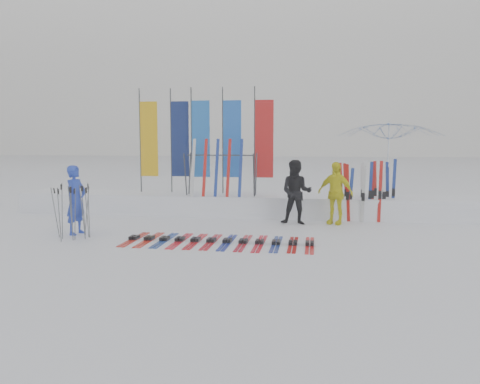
% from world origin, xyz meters
% --- Properties ---
extents(ground, '(120.00, 120.00, 0.00)m').
position_xyz_m(ground, '(0.00, 0.00, 0.00)').
color(ground, white).
rests_on(ground, ground).
extents(snow_bank, '(14.00, 1.60, 0.60)m').
position_xyz_m(snow_bank, '(0.00, 4.60, 0.30)').
color(snow_bank, white).
rests_on(snow_bank, ground).
extents(person_blue, '(0.49, 0.65, 1.62)m').
position_xyz_m(person_blue, '(-3.61, 1.01, 0.81)').
color(person_blue, '#1F3BBA').
rests_on(person_blue, ground).
extents(person_black, '(0.89, 0.72, 1.70)m').
position_xyz_m(person_black, '(1.45, 3.14, 0.85)').
color(person_black, black).
rests_on(person_black, ground).
extents(person_yellow, '(1.05, 0.77, 1.65)m').
position_xyz_m(person_yellow, '(2.46, 3.34, 0.82)').
color(person_yellow, yellow).
rests_on(person_yellow, ground).
extents(tent_canopy, '(3.96, 4.00, 2.91)m').
position_xyz_m(tent_canopy, '(4.27, 6.34, 1.45)').
color(tent_canopy, white).
rests_on(tent_canopy, ground).
extents(ski_row, '(4.04, 1.70, 0.07)m').
position_xyz_m(ski_row, '(-0.09, 0.61, 0.04)').
color(ski_row, '#B3180E').
rests_on(ski_row, ground).
extents(pole_cluster, '(0.88, 0.90, 1.26)m').
position_xyz_m(pole_cluster, '(-3.41, 0.56, 0.59)').
color(pole_cluster, '#595B60').
rests_on(pole_cluster, ground).
extents(feather_flags, '(4.18, 0.19, 3.20)m').
position_xyz_m(feather_flags, '(-1.43, 4.82, 2.24)').
color(feather_flags, '#383A3F').
rests_on(feather_flags, ground).
extents(ski_rack, '(2.04, 0.80, 1.23)m').
position_xyz_m(ski_rack, '(-0.78, 4.20, 1.38)').
color(ski_rack, '#383A3F').
rests_on(ski_rack, ground).
extents(upright_skis, '(1.60, 1.10, 1.69)m').
position_xyz_m(upright_skis, '(3.38, 4.26, 0.79)').
color(upright_skis, silver).
rests_on(upright_skis, ground).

